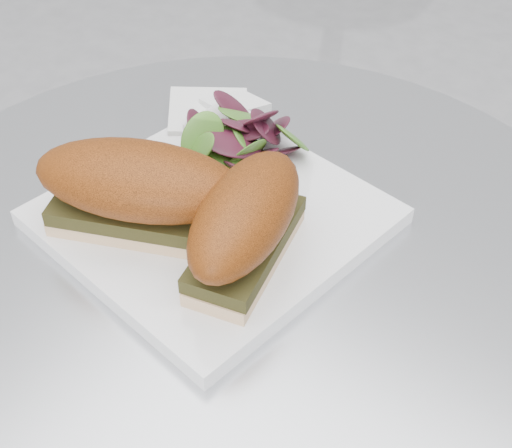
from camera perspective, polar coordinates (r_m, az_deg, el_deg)
The scene contains 6 objects.
table at distance 0.81m, azimuth -1.17°, elevation -15.04°, with size 0.70×0.70×0.73m.
plate at distance 0.64m, azimuth -3.46°, elevation 0.58°, with size 0.26×0.26×0.02m, color white.
sandwich_left at distance 0.60m, azimuth -9.29°, elevation 2.83°, with size 0.20×0.14×0.08m.
sandwich_right at distance 0.56m, azimuth -0.82°, elevation 0.16°, with size 0.10×0.16×0.08m.
salad at distance 0.68m, azimuth -1.31°, elevation 6.98°, with size 0.11×0.11×0.05m, color #5E9430, non-canonical shape.
napkin at distance 0.75m, azimuth -3.04°, elevation 7.66°, with size 0.11×0.11×0.02m, color white, non-canonical shape.
Camera 1 is at (0.26, -0.35, 1.17)m, focal length 50.00 mm.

